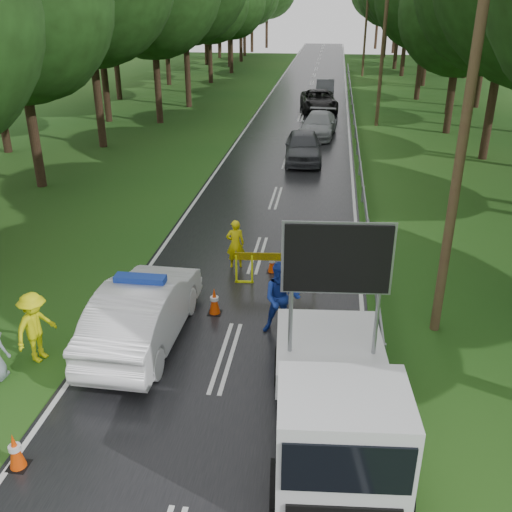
% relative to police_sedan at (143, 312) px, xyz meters
% --- Properties ---
extents(ground, '(160.00, 160.00, 0.00)m').
position_rel_police_sedan_xyz_m(ground, '(2.15, -0.46, -0.84)').
color(ground, '#1B4C15').
rests_on(ground, ground).
extents(road, '(7.00, 140.00, 0.02)m').
position_rel_police_sedan_xyz_m(road, '(2.15, 29.54, -0.83)').
color(road, black).
rests_on(road, ground).
extents(guardrail, '(0.12, 60.06, 0.70)m').
position_rel_police_sedan_xyz_m(guardrail, '(5.85, 29.20, -0.29)').
color(guardrail, gray).
rests_on(guardrail, ground).
extents(utility_pole_near, '(1.40, 0.24, 10.00)m').
position_rel_police_sedan_xyz_m(utility_pole_near, '(7.35, 1.54, 4.23)').
color(utility_pole_near, '#4D3423').
rests_on(utility_pole_near, ground).
extents(utility_pole_mid, '(1.40, 0.24, 10.00)m').
position_rel_police_sedan_xyz_m(utility_pole_mid, '(7.35, 27.54, 4.23)').
color(utility_pole_mid, '#4D3423').
rests_on(utility_pole_mid, ground).
extents(utility_pole_far, '(1.40, 0.24, 10.00)m').
position_rel_police_sedan_xyz_m(utility_pole_far, '(7.35, 53.54, 4.23)').
color(utility_pole_far, '#4D3423').
rests_on(utility_pole_far, ground).
extents(police_sedan, '(1.84, 5.07, 1.83)m').
position_rel_police_sedan_xyz_m(police_sedan, '(0.00, 0.00, 0.00)').
color(police_sedan, white).
rests_on(police_sedan, ground).
extents(work_truck, '(2.67, 5.33, 4.12)m').
position_rel_police_sedan_xyz_m(work_truck, '(4.74, -3.18, 0.28)').
color(work_truck, gray).
rests_on(work_truck, ground).
extents(barrier, '(2.46, 0.27, 1.02)m').
position_rel_police_sedan_xyz_m(barrier, '(2.95, 3.54, -0.06)').
color(barrier, '#EBF90D').
rests_on(barrier, ground).
extents(officer, '(0.67, 0.53, 1.61)m').
position_rel_police_sedan_xyz_m(officer, '(1.56, 4.54, -0.03)').
color(officer, yellow).
rests_on(officer, ground).
extents(civilian, '(1.02, 0.82, 1.97)m').
position_rel_police_sedan_xyz_m(civilian, '(3.37, 0.85, 0.15)').
color(civilian, '#173197').
rests_on(civilian, ground).
extents(bystander_left, '(0.99, 1.30, 1.78)m').
position_rel_police_sedan_xyz_m(bystander_left, '(-2.25, -1.13, 0.05)').
color(bystander_left, yellow).
rests_on(bystander_left, ground).
extents(queue_car_first, '(2.18, 4.75, 1.58)m').
position_rel_police_sedan_xyz_m(queue_car_first, '(2.95, 17.80, -0.05)').
color(queue_car_first, '#42444A').
rests_on(queue_car_first, ground).
extents(queue_car_second, '(2.42, 5.06, 1.42)m').
position_rel_police_sedan_xyz_m(queue_car_second, '(3.56, 23.80, -0.12)').
color(queue_car_second, '#9DA0A5').
rests_on(queue_car_second, ground).
extents(queue_car_third, '(3.15, 5.80, 1.54)m').
position_rel_police_sedan_xyz_m(queue_car_third, '(3.30, 32.28, -0.06)').
color(queue_car_third, black).
rests_on(queue_car_third, ground).
extents(queue_car_fourth, '(1.54, 4.36, 1.43)m').
position_rel_police_sedan_xyz_m(queue_car_fourth, '(3.65, 39.05, -0.12)').
color(queue_car_fourth, '#414449').
rests_on(queue_car_fourth, ground).
extents(cone_near_left, '(0.37, 0.37, 0.78)m').
position_rel_police_sedan_xyz_m(cone_near_left, '(-1.03, -4.46, -0.46)').
color(cone_near_left, black).
rests_on(cone_near_left, ground).
extents(cone_center, '(0.37, 0.37, 0.79)m').
position_rel_police_sedan_xyz_m(cone_center, '(1.47, 1.54, -0.45)').
color(cone_center, black).
rests_on(cone_center, ground).
extents(cone_far, '(0.32, 0.32, 0.67)m').
position_rel_police_sedan_xyz_m(cone_far, '(2.76, 4.30, -0.51)').
color(cone_far, black).
rests_on(cone_far, ground).
extents(cone_left_mid, '(0.36, 0.36, 0.75)m').
position_rel_police_sedan_xyz_m(cone_left_mid, '(-0.93, 2.40, -0.47)').
color(cone_left_mid, black).
rests_on(cone_left_mid, ground).
extents(cone_right, '(0.31, 0.31, 0.66)m').
position_rel_police_sedan_xyz_m(cone_right, '(5.56, 4.04, -0.51)').
color(cone_right, black).
rests_on(cone_right, ground).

